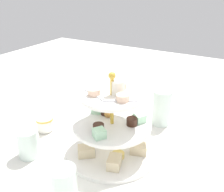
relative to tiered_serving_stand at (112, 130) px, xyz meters
The scene contains 7 objects.
ground_plane 0.08m from the tiered_serving_stand, 168.03° to the right, with size 2.40×2.40×0.00m, color silver.
tiered_serving_stand is the anchor object (origin of this frame).
water_glass_tall_right 0.24m from the tiered_serving_stand, 74.09° to the left, with size 0.07×0.07×0.13m, color silver.
water_glass_short_left 0.25m from the tiered_serving_stand, 146.15° to the right, with size 0.06×0.06×0.08m, color silver.
teacup_with_saucer 0.26m from the tiered_serving_stand, behind, with size 0.09×0.09×0.05m.
butter_knife_right 0.30m from the tiered_serving_stand, 137.10° to the left, with size 0.17×0.01×0.00m, color silver.
water_glass_mid_back 0.22m from the tiered_serving_stand, 88.93° to the right, with size 0.06×0.06×0.10m, color silver.
Camera 1 is at (0.32, -0.55, 0.48)m, focal length 41.15 mm.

